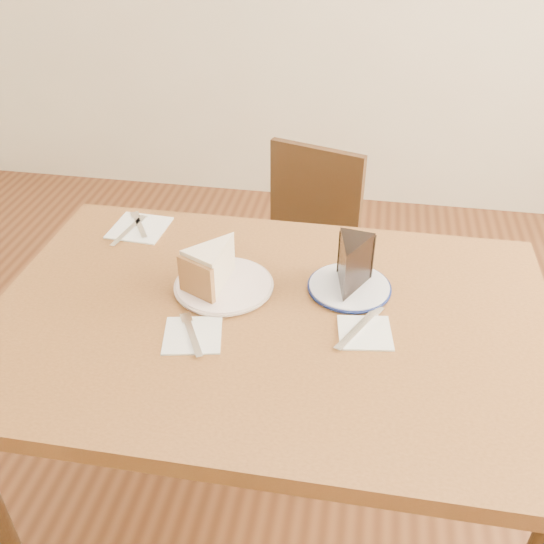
{
  "coord_description": "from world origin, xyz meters",
  "views": [
    {
      "loc": [
        0.18,
        -0.99,
        1.56
      ],
      "look_at": [
        -0.01,
        0.09,
        0.8
      ],
      "focal_mm": 40.0,
      "sensor_mm": 36.0,
      "label": 1
    }
  ],
  "objects": [
    {
      "name": "table",
      "position": [
        0.0,
        0.0,
        0.65
      ],
      "size": [
        1.2,
        0.8,
        0.75
      ],
      "color": "#563217",
      "rests_on": "ground"
    },
    {
      "name": "knife_navy",
      "position": [
        0.19,
        -0.02,
        0.76
      ],
      "size": [
        0.09,
        0.16,
        0.0
      ],
      "primitive_type": "cube",
      "rotation": [
        0.0,
        0.0,
        -0.47
      ],
      "color": "silver",
      "rests_on": "napkin_navy"
    },
    {
      "name": "napkin_cream",
      "position": [
        -0.14,
        -0.09,
        0.75
      ],
      "size": [
        0.14,
        0.14,
        0.0
      ],
      "primitive_type": "cube",
      "rotation": [
        0.0,
        0.0,
        0.2
      ],
      "color": "white",
      "rests_on": "table"
    },
    {
      "name": "fork_spare",
      "position": [
        -0.4,
        0.3,
        0.76
      ],
      "size": [
        0.08,
        0.13,
        0.0
      ],
      "primitive_type": "cube",
      "rotation": [
        0.0,
        0.0,
        0.55
      ],
      "color": "silver",
      "rests_on": "napkin_spare"
    },
    {
      "name": "plate_cream",
      "position": [
        -0.12,
        0.08,
        0.76
      ],
      "size": [
        0.21,
        0.21,
        0.01
      ],
      "primitive_type": "cylinder",
      "color": "white",
      "rests_on": "table"
    },
    {
      "name": "napkin_spare",
      "position": [
        -0.4,
        0.3,
        0.75
      ],
      "size": [
        0.15,
        0.15,
        0.0
      ],
      "primitive_type": "cube",
      "rotation": [
        0.0,
        0.0,
        -0.06
      ],
      "color": "white",
      "rests_on": "table"
    },
    {
      "name": "ground",
      "position": [
        0.0,
        0.0,
        0.0
      ],
      "size": [
        4.0,
        4.0,
        0.0
      ],
      "primitive_type": "plane",
      "color": "#442212",
      "rests_on": "ground"
    },
    {
      "name": "fork_cream",
      "position": [
        -0.14,
        -0.1,
        0.76
      ],
      "size": [
        0.08,
        0.13,
        0.0
      ],
      "primitive_type": "cube",
      "rotation": [
        0.0,
        0.0,
        0.5
      ],
      "color": "silver",
      "rests_on": "napkin_cream"
    },
    {
      "name": "napkin_navy",
      "position": [
        0.2,
        -0.03,
        0.75
      ],
      "size": [
        0.12,
        0.12,
        0.0
      ],
      "primitive_type": "cube",
      "rotation": [
        0.0,
        0.0,
        0.14
      ],
      "color": "white",
      "rests_on": "table"
    },
    {
      "name": "plate_navy",
      "position": [
        0.16,
        0.12,
        0.76
      ],
      "size": [
        0.18,
        0.18,
        0.01
      ],
      "primitive_type": "cylinder",
      "color": "white",
      "rests_on": "table"
    },
    {
      "name": "carrot_cake",
      "position": [
        -0.13,
        0.09,
        0.8
      ],
      "size": [
        0.14,
        0.15,
        0.09
      ],
      "primitive_type": null,
      "rotation": [
        0.0,
        0.0,
        -0.45
      ],
      "color": "#F5E8CB",
      "rests_on": "plate_cream"
    },
    {
      "name": "knife_spare",
      "position": [
        -0.42,
        0.27,
        0.76
      ],
      "size": [
        0.04,
        0.16,
        0.0
      ],
      "primitive_type": "cube",
      "rotation": [
        0.0,
        0.0,
        -0.16
      ],
      "color": "silver",
      "rests_on": "napkin_spare"
    },
    {
      "name": "chocolate_cake",
      "position": [
        0.16,
        0.11,
        0.81
      ],
      "size": [
        0.09,
        0.12,
        0.11
      ],
      "primitive_type": null,
      "rotation": [
        0.0,
        0.0,
        2.99
      ],
      "color": "black",
      "rests_on": "plate_navy"
    },
    {
      "name": "chair_far",
      "position": [
        -0.03,
        0.72,
        0.44
      ],
      "size": [
        0.48,
        0.48,
        0.78
      ],
      "rotation": [
        0.0,
        0.0,
        2.84
      ],
      "color": "black",
      "rests_on": "ground"
    }
  ]
}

